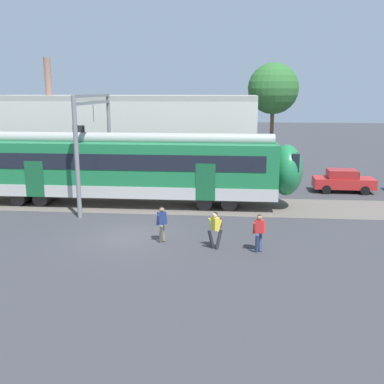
# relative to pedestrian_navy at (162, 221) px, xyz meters

# --- Properties ---
(ground_plane) EXTENTS (160.00, 160.00, 0.00)m
(ground_plane) POSITION_rel_pedestrian_navy_xyz_m (-1.54, 0.57, -0.99)
(ground_plane) COLOR #38383D
(pedestrian_navy) EXTENTS (0.51, 0.71, 1.67)m
(pedestrian_navy) POSITION_rel_pedestrian_navy_xyz_m (0.00, 0.00, 0.00)
(pedestrian_navy) COLOR #6B6051
(pedestrian_navy) RESTS_ON ground
(pedestrian_yellow) EXTENTS (0.71, 0.51, 1.67)m
(pedestrian_yellow) POSITION_rel_pedestrian_navy_xyz_m (2.46, -0.66, 0.00)
(pedestrian_yellow) COLOR #28282D
(pedestrian_yellow) RESTS_ON ground
(pedestrian_red) EXTENTS (0.53, 0.66, 1.67)m
(pedestrian_red) POSITION_rel_pedestrian_navy_xyz_m (4.30, -0.89, 0.00)
(pedestrian_red) COLOR navy
(pedestrian_red) RESTS_ON ground
(parked_car_red) EXTENTS (4.03, 1.82, 1.54)m
(parked_car_red) POSITION_rel_pedestrian_navy_xyz_m (10.61, 11.38, -0.21)
(parked_car_red) COLOR #B22323
(parked_car_red) RESTS_ON ground
(catenary_gantry) EXTENTS (0.24, 6.64, 6.53)m
(catenary_gantry) POSITION_rel_pedestrian_navy_xyz_m (-5.06, 6.75, 3.32)
(catenary_gantry) COLOR gray
(catenary_gantry) RESTS_ON ground
(background_building) EXTENTS (19.68, 5.00, 9.20)m
(background_building) POSITION_rel_pedestrian_navy_xyz_m (-5.09, 14.68, 2.22)
(background_building) COLOR beige
(background_building) RESTS_ON ground
(street_tree_right) EXTENTS (4.20, 4.20, 9.01)m
(street_tree_right) POSITION_rel_pedestrian_navy_xyz_m (6.33, 19.26, 5.89)
(street_tree_right) COLOR brown
(street_tree_right) RESTS_ON ground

